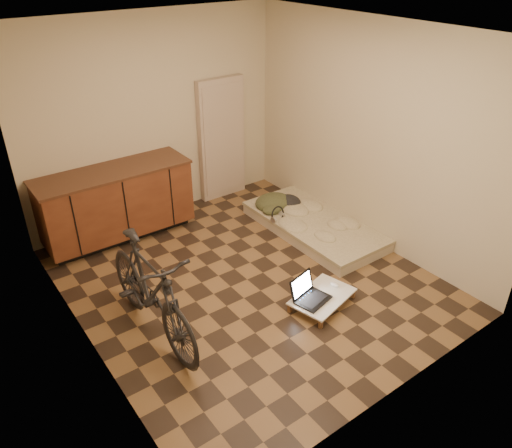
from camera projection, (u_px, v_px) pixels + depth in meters
room_shell at (246, 172)px, 4.88m from camera, size 3.50×4.00×2.60m
cabinets at (116, 203)px, 6.10m from camera, size 1.84×0.62×0.91m
appliance_panel at (222, 139)px, 6.95m from camera, size 0.70×0.10×1.70m
bicycle at (150, 287)px, 4.51m from camera, size 0.52×1.70×1.10m
futon at (314, 226)px, 6.40m from camera, size 0.92×1.91×0.16m
clothing_pile at (278, 198)px, 6.66m from camera, size 0.54×0.45×0.21m
headphones at (278, 214)px, 6.34m from camera, size 0.26×0.24×0.16m
lap_desk at (322, 297)px, 5.10m from camera, size 0.75×0.58×0.11m
laptop at (309, 294)px, 5.03m from camera, size 0.40×0.38×0.24m
mouse at (335, 284)px, 5.23m from camera, size 0.09×0.12×0.04m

